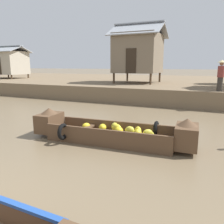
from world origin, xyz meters
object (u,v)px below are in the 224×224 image
stilt_house_left (9,62)px  stilt_house_mid_left (138,53)px  vendor_person (221,74)px  banana_boat (111,132)px

stilt_house_left → stilt_house_mid_left: size_ratio=0.89×
stilt_house_left → vendor_person: stilt_house_left is taller
stilt_house_left → banana_boat: bearing=-34.0°
stilt_house_left → stilt_house_mid_left: (14.94, -0.57, 0.64)m
stilt_house_mid_left → vendor_person: size_ratio=2.80×
stilt_house_mid_left → vendor_person: (5.97, -4.28, -1.44)m
banana_boat → vendor_person: vendor_person is taller
stilt_house_mid_left → stilt_house_left: bearing=177.8°
banana_boat → stilt_house_left: size_ratio=1.26×
banana_boat → stilt_house_left: stilt_house_left is taller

